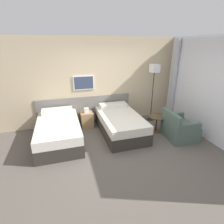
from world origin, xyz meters
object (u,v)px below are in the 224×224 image
side_table (157,121)px  floor_lamp (154,73)px  nightstand (87,119)px  bed_near_door (59,131)px  armchair (179,129)px  bed_near_window (120,123)px

side_table → floor_lamp: bearing=72.0°
nightstand → floor_lamp: (2.21, -0.11, 1.37)m
floor_lamp → side_table: floor_lamp is taller
nightstand → floor_lamp: 2.60m
nightstand → side_table: 2.16m
side_table → nightstand: bearing=153.7°
nightstand → side_table: bearing=-26.3°
bed_near_door → armchair: size_ratio=2.16×
armchair → bed_near_door: bearing=80.1°
armchair → bed_near_window: bearing=65.7°
nightstand → armchair: size_ratio=0.69×
bed_near_door → bed_near_window: same height
side_table → armchair: size_ratio=0.54×
bed_near_door → nightstand: bearing=39.4°
bed_near_window → side_table: (1.07, -0.24, 0.05)m
bed_near_window → armchair: armchair is taller
floor_lamp → bed_near_window: bearing=-155.8°
bed_near_door → bed_near_window: (1.74, 0.00, 0.00)m
floor_lamp → side_table: size_ratio=3.92×
armchair → nightstand: bearing=61.1°
bed_near_door → floor_lamp: bearing=11.0°
nightstand → side_table: (1.94, -0.96, 0.09)m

